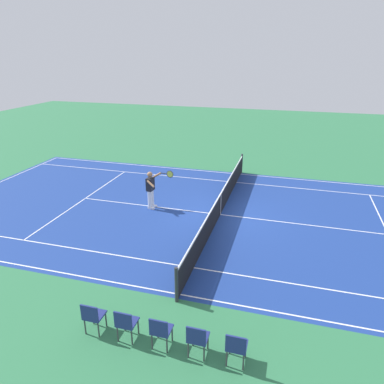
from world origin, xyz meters
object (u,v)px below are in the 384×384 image
Objects in this scene: spectator_chair_2 at (161,330)px; spectator_chair_4 at (93,315)px; tennis_player_near at (151,188)px; spectator_chair_0 at (236,346)px; spectator_chair_3 at (126,322)px; spectator_chair_1 at (197,338)px; tennis_net at (221,204)px; tennis_ball at (222,193)px.

spectator_chair_2 is 1.72m from spectator_chair_4.
tennis_player_near is at bearing -78.73° from spectator_chair_4.
tennis_player_near reaches higher than spectator_chair_2.
spectator_chair_0 and spectator_chair_4 have the same top height.
spectator_chair_0 is 3.44m from spectator_chair_4.
spectator_chair_3 is 1.00× the size of spectator_chair_4.
spectator_chair_2 is at bearing 0.00° from spectator_chair_1.
tennis_net reaches higher than tennis_ball.
tennis_ball is at bearing -80.07° from tennis_net.
tennis_player_near is 3.68m from tennis_ball.
tennis_ball is 0.08× the size of spectator_chair_1.
spectator_chair_1 is (0.86, 0.00, 0.00)m from spectator_chair_0.
spectator_chair_1 is 1.00× the size of spectator_chair_3.
tennis_player_near reaches higher than spectator_chair_0.
spectator_chair_2 is (1.72, 0.00, 0.00)m from spectator_chair_0.
spectator_chair_4 is at bearing 0.00° from spectator_chair_1.
tennis_ball is 9.78m from spectator_chair_3.
tennis_net reaches higher than spectator_chair_0.
spectator_chair_2 is at bearing 91.32° from tennis_net.
tennis_net is 7.46m from spectator_chair_2.
spectator_chair_3 is (0.86, 0.00, 0.00)m from spectator_chair_2.
spectator_chair_1 is 1.00× the size of spectator_chair_4.
tennis_ball is at bearing -136.88° from tennis_player_near.
tennis_net is at bearing -177.49° from tennis_player_near.
tennis_ball is 0.08× the size of spectator_chair_2.
spectator_chair_0 and spectator_chair_1 have the same top height.
spectator_chair_0 is at bearing 180.00° from spectator_chair_1.
spectator_chair_1 is 2.58m from spectator_chair_4.
spectator_chair_2 is at bearing 180.00° from spectator_chair_3.
spectator_chair_3 is at bearing 0.00° from spectator_chair_2.
tennis_net is 13.30× the size of spectator_chair_3.
tennis_net is at bearing -75.76° from spectator_chair_0.
spectator_chair_0 is at bearing 123.79° from tennis_player_near.
spectator_chair_0 and spectator_chair_3 have the same top height.
spectator_chair_1 is 1.72m from spectator_chair_3.
spectator_chair_1 reaches higher than tennis_ball.
tennis_net is 3.04m from tennis_player_near.
spectator_chair_0 is (-1.89, 7.46, 0.03)m from tennis_net.
spectator_chair_2 and spectator_chair_3 have the same top height.
spectator_chair_1 is 1.00× the size of spectator_chair_2.
tennis_net is 7.49m from spectator_chair_3.
spectator_chair_0 is 1.00× the size of spectator_chair_2.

